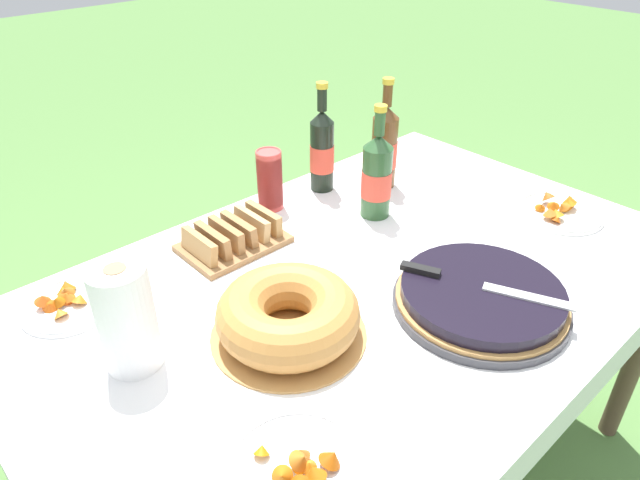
{
  "coord_description": "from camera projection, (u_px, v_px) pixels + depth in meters",
  "views": [
    {
      "loc": [
        -0.83,
        -0.74,
        1.56
      ],
      "look_at": [
        -0.03,
        0.13,
        0.82
      ],
      "focal_mm": 32.0,
      "sensor_mm": 36.0,
      "label": 1
    }
  ],
  "objects": [
    {
      "name": "snack_plate_right",
      "position": [
        299.0,
        470.0,
        0.91
      ],
      "size": [
        0.24,
        0.24,
        0.06
      ],
      "color": "white",
      "rests_on": "tablecloth"
    },
    {
      "name": "juice_bottle_red",
      "position": [
        322.0,
        150.0,
        1.69
      ],
      "size": [
        0.07,
        0.07,
        0.33
      ],
      "color": "black",
      "rests_on": "tablecloth"
    },
    {
      "name": "cup_stack",
      "position": [
        270.0,
        180.0,
        1.61
      ],
      "size": [
        0.07,
        0.07,
        0.18
      ],
      "color": "#E04C47",
      "rests_on": "tablecloth"
    },
    {
      "name": "garden_table",
      "position": [
        364.0,
        302.0,
        1.4
      ],
      "size": [
        1.61,
        1.03,
        0.75
      ],
      "color": "brown",
      "rests_on": "ground_plane"
    },
    {
      "name": "tablecloth",
      "position": [
        365.0,
        283.0,
        1.37
      ],
      "size": [
        1.62,
        1.04,
        0.1
      ],
      "color": "white",
      "rests_on": "garden_table"
    },
    {
      "name": "cider_bottle_green",
      "position": [
        377.0,
        176.0,
        1.56
      ],
      "size": [
        0.08,
        0.08,
        0.32
      ],
      "color": "#2D562D",
      "rests_on": "tablecloth"
    },
    {
      "name": "bundt_cake",
      "position": [
        288.0,
        315.0,
        1.16
      ],
      "size": [
        0.33,
        0.33,
        0.11
      ],
      "color": "#B78447",
      "rests_on": "tablecloth"
    },
    {
      "name": "serving_knife",
      "position": [
        470.0,
        282.0,
        1.24
      ],
      "size": [
        0.17,
        0.35,
        0.01
      ],
      "rotation": [
        0.0,
        0.0,
        5.13
      ],
      "color": "silver",
      "rests_on": "berry_tart"
    },
    {
      "name": "cider_bottle_amber",
      "position": [
        384.0,
        147.0,
        1.71
      ],
      "size": [
        0.08,
        0.08,
        0.33
      ],
      "color": "brown",
      "rests_on": "tablecloth"
    },
    {
      "name": "snack_plate_near",
      "position": [
        559.0,
        211.0,
        1.61
      ],
      "size": [
        0.24,
        0.24,
        0.06
      ],
      "color": "white",
      "rests_on": "tablecloth"
    },
    {
      "name": "paper_towel_roll",
      "position": [
        126.0,
        318.0,
        1.07
      ],
      "size": [
        0.11,
        0.11,
        0.23
      ],
      "color": "white",
      "rests_on": "tablecloth"
    },
    {
      "name": "snack_plate_left",
      "position": [
        67.0,
        303.0,
        1.26
      ],
      "size": [
        0.2,
        0.2,
        0.05
      ],
      "color": "white",
      "rests_on": "tablecloth"
    },
    {
      "name": "berry_tart",
      "position": [
        481.0,
        298.0,
        1.25
      ],
      "size": [
        0.39,
        0.39,
        0.06
      ],
      "color": "#38383D",
      "rests_on": "tablecloth"
    },
    {
      "name": "ground_plane",
      "position": [
        355.0,
        474.0,
        1.77
      ],
      "size": [
        16.0,
        16.0,
        0.0
      ],
      "primitive_type": "plane",
      "color": "#568442"
    },
    {
      "name": "bread_board",
      "position": [
        233.0,
        237.0,
        1.47
      ],
      "size": [
        0.26,
        0.18,
        0.07
      ],
      "color": "olive",
      "rests_on": "tablecloth"
    }
  ]
}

